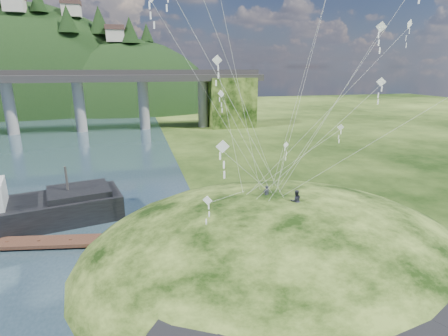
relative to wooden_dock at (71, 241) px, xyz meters
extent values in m
plane|color=black|center=(9.91, -8.23, -0.41)|extent=(320.00, 320.00, 0.00)
ellipsoid|color=black|center=(17.91, -6.23, -1.91)|extent=(36.00, 32.00, 13.00)
cube|color=black|center=(20.41, -19.13, 1.64)|extent=(3.82, 2.27, 0.68)
cylinder|color=gray|center=(-22.09, 61.77, 6.09)|extent=(2.60, 2.60, 13.00)
cylinder|color=gray|center=(-6.59, 61.77, 6.09)|extent=(2.60, 2.60, 13.00)
cylinder|color=gray|center=(8.91, 61.77, 6.09)|extent=(2.60, 2.60, 13.00)
cylinder|color=gray|center=(24.41, 61.77, 6.09)|extent=(2.60, 2.60, 13.00)
cube|color=black|center=(31.91, 61.77, 6.09)|extent=(12.00, 11.00, 13.00)
ellipsoid|color=black|center=(-30.09, 117.77, -6.41)|extent=(96.00, 68.00, 88.00)
ellipsoid|color=black|center=(4.91, 109.77, -10.41)|extent=(76.00, 56.00, 72.00)
cone|color=black|center=(-21.49, 103.82, 36.27)|extent=(5.83, 5.83, 7.67)
cone|color=black|center=(-12.54, 98.86, 30.17)|extent=(6.47, 6.47, 8.51)
cone|color=black|center=(-3.31, 105.76, 30.82)|extent=(7.13, 7.13, 9.38)
cone|color=black|center=(6.79, 100.81, 27.46)|extent=(6.56, 6.56, 8.63)
cone|color=black|center=(12.68, 106.40, 27.27)|extent=(4.88, 4.88, 6.42)
cube|color=beige|center=(-28.09, 101.77, 33.87)|extent=(6.00, 5.00, 4.00)
cube|color=beige|center=(-12.09, 107.77, 33.77)|extent=(6.00, 5.00, 4.00)
cube|color=brown|center=(-12.09, 107.77, 36.47)|extent=(6.40, 5.40, 1.60)
cube|color=beige|center=(1.91, 101.77, 25.47)|extent=(6.00, 5.00, 4.00)
cube|color=brown|center=(1.91, 101.77, 28.17)|extent=(6.40, 5.40, 1.60)
cube|color=black|center=(-6.86, 4.95, 0.92)|extent=(23.25, 10.84, 2.65)
cube|color=black|center=(0.12, 6.49, 2.55)|extent=(7.08, 6.31, 0.61)
cylinder|color=#2D2B2B|center=(-0.88, 6.27, 3.88)|extent=(0.24, 0.24, 3.06)
cube|color=#3E2319|center=(0.00, 0.00, 0.01)|extent=(13.20, 4.33, 0.33)
cylinder|color=#3E2319|center=(-5.50, 0.99, -0.22)|extent=(0.28, 0.28, 0.93)
cylinder|color=#3E2319|center=(-2.75, 0.50, -0.22)|extent=(0.28, 0.28, 0.93)
cylinder|color=#3E2319|center=(0.00, 0.00, -0.22)|extent=(0.28, 0.28, 0.93)
cylinder|color=#3E2319|center=(2.75, -0.50, -0.22)|extent=(0.28, 0.28, 0.93)
cylinder|color=#3E2319|center=(5.50, -0.99, -0.22)|extent=(0.28, 0.28, 0.93)
imported|color=#282A35|center=(17.19, -4.35, 5.36)|extent=(0.63, 0.44, 1.64)
imported|color=#282A35|center=(18.98, -6.51, 5.54)|extent=(0.97, 0.78, 1.92)
cube|color=white|center=(8.09, -4.86, 19.33)|extent=(0.10, 0.08, 0.50)
cube|color=white|center=(8.09, -4.86, 18.73)|extent=(0.10, 0.08, 0.50)
cube|color=white|center=(8.09, -4.86, 18.12)|extent=(0.10, 0.08, 0.50)
cube|color=white|center=(26.93, -7.50, 18.38)|extent=(0.65, 0.31, 0.69)
cube|color=white|center=(26.93, -7.50, 17.89)|extent=(0.08, 0.07, 0.40)
cube|color=white|center=(26.93, -7.50, 17.39)|extent=(0.08, 0.07, 0.40)
cube|color=white|center=(26.93, -7.50, 16.90)|extent=(0.08, 0.07, 0.40)
cube|color=white|center=(24.98, -7.63, 14.20)|extent=(0.54, 0.52, 0.70)
cube|color=white|center=(24.98, -7.63, 13.70)|extent=(0.09, 0.06, 0.41)
cube|color=white|center=(24.98, -7.63, 13.19)|extent=(0.09, 0.06, 0.41)
cube|color=white|center=(24.98, -7.63, 12.68)|extent=(0.09, 0.06, 0.41)
cube|color=white|center=(11.03, -13.19, 11.11)|extent=(0.76, 0.16, 0.76)
cube|color=white|center=(11.03, -13.19, 10.57)|extent=(0.10, 0.03, 0.44)
cube|color=white|center=(11.03, -13.19, 10.03)|extent=(0.10, 0.03, 0.44)
cube|color=white|center=(11.03, -13.19, 9.49)|extent=(0.10, 0.03, 0.44)
cube|color=white|center=(25.84, -9.28, 19.69)|extent=(0.10, 0.09, 0.50)
cube|color=white|center=(27.47, 1.06, 9.17)|extent=(0.69, 0.27, 0.70)
cube|color=white|center=(27.47, 1.06, 8.66)|extent=(0.09, 0.02, 0.42)
cube|color=white|center=(27.47, 1.06, 8.15)|extent=(0.09, 0.02, 0.42)
cube|color=white|center=(27.47, 1.06, 7.64)|extent=(0.09, 0.02, 0.42)
cube|color=white|center=(13.34, -2.17, 15.84)|extent=(0.86, 0.23, 0.85)
cube|color=white|center=(13.34, -2.17, 15.23)|extent=(0.11, 0.05, 0.50)
cube|color=white|center=(13.34, -2.17, 14.62)|extent=(0.11, 0.05, 0.50)
cube|color=white|center=(13.34, -2.17, 14.01)|extent=(0.11, 0.05, 0.50)
cube|color=white|center=(9.13, -6.27, 19.00)|extent=(0.10, 0.07, 0.45)
cube|color=white|center=(24.77, -7.17, 18.17)|extent=(0.74, 0.35, 0.77)
cube|color=white|center=(24.77, -7.17, 17.62)|extent=(0.10, 0.03, 0.46)
cube|color=white|center=(24.77, -7.17, 17.06)|extent=(0.10, 0.03, 0.46)
cube|color=white|center=(24.77, -7.17, 16.50)|extent=(0.10, 0.03, 0.46)
cube|color=white|center=(22.55, 3.74, 6.98)|extent=(0.73, 0.23, 0.74)
cube|color=white|center=(22.55, 3.74, 6.45)|extent=(0.09, 0.06, 0.43)
cube|color=white|center=(22.55, 3.74, 5.93)|extent=(0.09, 0.06, 0.43)
cube|color=white|center=(22.55, 3.74, 5.41)|extent=(0.09, 0.06, 0.43)
cube|color=white|center=(15.12, 3.74, 12.68)|extent=(0.53, 0.64, 0.76)
cube|color=white|center=(15.12, 3.74, 12.12)|extent=(0.10, 0.07, 0.46)
cube|color=white|center=(15.12, 3.74, 11.56)|extent=(0.10, 0.07, 0.46)
cube|color=white|center=(15.12, 3.74, 11.01)|extent=(0.10, 0.07, 0.46)
cube|color=white|center=(10.78, -10.01, 6.76)|extent=(0.59, 0.42, 0.69)
cube|color=white|center=(10.78, -10.01, 6.27)|extent=(0.09, 0.05, 0.40)
cube|color=white|center=(10.78, -10.01, 5.78)|extent=(0.09, 0.05, 0.40)
cube|color=white|center=(10.78, -10.01, 5.29)|extent=(0.09, 0.05, 0.40)
camera|label=1|loc=(6.47, -31.31, 15.31)|focal=28.00mm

